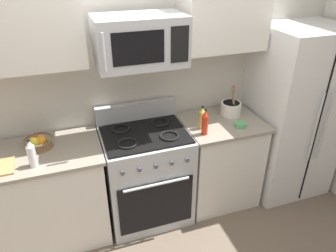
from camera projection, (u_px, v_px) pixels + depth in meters
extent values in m
cube|color=beige|center=(132.00, 78.00, 2.91)|extent=(8.00, 0.10, 2.60)
cube|color=silver|center=(53.00, 197.00, 2.77)|extent=(0.88, 0.58, 0.88)
cube|color=gray|center=(43.00, 154.00, 2.55)|extent=(0.92, 0.62, 0.03)
cube|color=#B2B5BA|center=(146.00, 176.00, 3.00)|extent=(0.76, 0.62, 0.91)
cube|color=black|center=(156.00, 205.00, 2.78)|extent=(0.67, 0.01, 0.51)
cylinder|color=#B2B5BA|center=(157.00, 184.00, 2.64)|extent=(0.57, 0.02, 0.02)
cube|color=black|center=(145.00, 134.00, 2.78)|extent=(0.73, 0.56, 0.02)
cube|color=#B2B5BA|center=(136.00, 112.00, 2.97)|extent=(0.76, 0.06, 0.18)
torus|color=black|center=(127.00, 143.00, 2.61)|extent=(0.17, 0.17, 0.02)
torus|color=black|center=(169.00, 136.00, 2.71)|extent=(0.17, 0.17, 0.02)
torus|color=black|center=(121.00, 129.00, 2.83)|extent=(0.17, 0.17, 0.02)
torus|color=black|center=(160.00, 122.00, 2.93)|extent=(0.17, 0.17, 0.02)
cylinder|color=#4C4C51|center=(123.00, 173.00, 2.49)|extent=(0.04, 0.02, 0.04)
cylinder|color=#4C4C51|center=(139.00, 170.00, 2.53)|extent=(0.04, 0.02, 0.04)
cylinder|color=#4C4C51|center=(156.00, 166.00, 2.57)|extent=(0.04, 0.02, 0.04)
cylinder|color=#4C4C51|center=(172.00, 163.00, 2.61)|extent=(0.04, 0.02, 0.04)
cylinder|color=#4C4C51|center=(187.00, 160.00, 2.65)|extent=(0.04, 0.02, 0.04)
cube|color=silver|center=(219.00, 162.00, 3.23)|extent=(0.70, 0.58, 0.88)
cube|color=gray|center=(223.00, 123.00, 3.00)|extent=(0.74, 0.62, 0.03)
cube|color=silver|center=(292.00, 113.00, 3.23)|extent=(0.79, 0.69, 1.74)
cube|color=black|center=(317.00, 130.00, 2.94)|extent=(0.01, 0.01, 1.65)
cylinder|color=#B2B5BA|center=(316.00, 128.00, 2.88)|extent=(0.02, 0.02, 0.70)
cylinder|color=#B2B5BA|center=(325.00, 126.00, 2.91)|extent=(0.02, 0.02, 0.70)
cube|color=#B2B5BA|center=(140.00, 41.00, 2.41)|extent=(0.69, 0.40, 0.38)
cube|color=black|center=(139.00, 48.00, 2.23)|extent=(0.38, 0.01, 0.23)
cube|color=black|center=(180.00, 44.00, 2.32)|extent=(0.14, 0.01, 0.26)
cylinder|color=#B2B5BA|center=(104.00, 53.00, 2.13)|extent=(0.02, 0.02, 0.26)
cube|color=silver|center=(13.00, 17.00, 2.18)|extent=(0.91, 0.34, 0.74)
cube|color=silver|center=(224.00, 5.00, 2.64)|extent=(0.73, 0.34, 0.74)
cylinder|color=white|center=(231.00, 109.00, 3.09)|extent=(0.20, 0.20, 0.13)
cylinder|color=black|center=(231.00, 108.00, 3.09)|extent=(0.16, 0.16, 0.11)
cylinder|color=red|center=(233.00, 99.00, 3.03)|extent=(0.04, 0.03, 0.29)
cylinder|color=olive|center=(234.00, 101.00, 3.00)|extent=(0.08, 0.03, 0.28)
cylinder|color=green|center=(233.00, 101.00, 3.02)|extent=(0.04, 0.02, 0.26)
cone|color=brown|center=(39.00, 143.00, 2.59)|extent=(0.22, 0.22, 0.07)
torus|color=brown|center=(38.00, 140.00, 2.57)|extent=(0.23, 0.23, 0.02)
sphere|color=red|center=(35.00, 141.00, 2.57)|extent=(0.08, 0.08, 0.08)
sphere|color=orange|center=(41.00, 140.00, 2.58)|extent=(0.08, 0.08, 0.08)
sphere|color=yellow|center=(34.00, 142.00, 2.54)|extent=(0.08, 0.08, 0.08)
cylinder|color=silver|center=(32.00, 156.00, 2.34)|extent=(0.06, 0.06, 0.17)
cone|color=silver|center=(29.00, 144.00, 2.28)|extent=(0.06, 0.06, 0.05)
cylinder|color=black|center=(28.00, 140.00, 2.27)|extent=(0.02, 0.02, 0.01)
cylinder|color=red|center=(205.00, 125.00, 2.75)|extent=(0.06, 0.06, 0.18)
cone|color=red|center=(206.00, 113.00, 2.69)|extent=(0.05, 0.05, 0.05)
cylinder|color=black|center=(206.00, 110.00, 2.68)|extent=(0.02, 0.02, 0.01)
cylinder|color=gold|center=(202.00, 120.00, 2.85)|extent=(0.06, 0.06, 0.16)
cone|color=gold|center=(203.00, 110.00, 2.79)|extent=(0.05, 0.05, 0.05)
cylinder|color=black|center=(203.00, 107.00, 2.78)|extent=(0.02, 0.02, 0.01)
cylinder|color=#59AD66|center=(240.00, 125.00, 2.90)|extent=(0.11, 0.11, 0.04)
torus|color=#59AD66|center=(241.00, 123.00, 2.89)|extent=(0.11, 0.11, 0.01)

